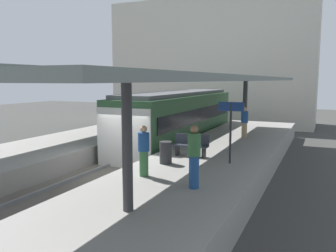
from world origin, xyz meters
name	(u,v)px	position (x,y,z in m)	size (l,w,h in m)	color
ground_plane	(110,179)	(0.00, 0.00, 0.00)	(80.00, 80.00, 0.00)	#383835
platform_left	(38,158)	(-3.80, 0.00, 0.50)	(4.40, 28.00, 1.00)	gray
platform_right	(198,178)	(3.80, 0.00, 0.50)	(4.40, 28.00, 1.00)	gray
track_ballast	(109,176)	(0.00, 0.00, 0.10)	(3.20, 28.00, 0.20)	#59544C
rail_near_side	(95,170)	(-0.72, 0.00, 0.27)	(0.08, 28.00, 0.14)	slate
rail_far_side	(125,174)	(0.72, 0.00, 0.27)	(0.08, 28.00, 0.14)	slate
commuter_train	(179,118)	(0.00, 7.33, 1.73)	(2.78, 12.52, 3.10)	#2D5633
canopy_left	(56,71)	(-3.80, 1.40, 4.38)	(4.18, 21.00, 3.51)	#333335
canopy_right	(211,80)	(3.80, 1.40, 4.00)	(4.18, 21.00, 3.12)	#333335
platform_bench	(191,144)	(3.10, 1.13, 1.46)	(1.40, 0.41, 0.86)	black
platform_sign	(231,119)	(4.80, 0.56, 2.62)	(0.90, 0.08, 2.21)	#262628
litter_bin	(166,153)	(2.70, -0.41, 1.40)	(0.44, 0.44, 0.80)	#2D2D30
passenger_near_bench	(244,122)	(4.08, 6.37, 1.82)	(0.36, 0.36, 1.60)	#998460
passenger_mid_platform	(144,150)	(2.76, -2.19, 1.82)	(0.36, 0.36, 1.59)	#386B3D
passenger_far_end	(194,156)	(4.61, -2.70, 1.92)	(0.36, 0.36, 1.76)	navy
station_building_backdrop	(213,63)	(-1.83, 20.00, 5.50)	(18.00, 6.00, 11.00)	beige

